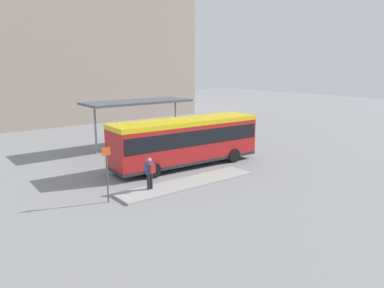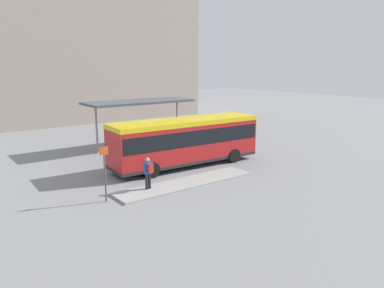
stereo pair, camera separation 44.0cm
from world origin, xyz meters
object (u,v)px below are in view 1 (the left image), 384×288
at_px(city_bus, 186,139).
at_px(platform_sign, 107,172).
at_px(bicycle_blue, 239,141).
at_px(potted_planter_near_shelter, 192,139).
at_px(bicycle_orange, 231,140).
at_px(bicycle_yellow, 226,138).
at_px(pedestrian_waiting, 150,171).

xyz_separation_m(city_bus, platform_sign, (-7.17, -3.11, -0.28)).
distance_m(city_bus, bicycle_blue, 8.04).
height_order(bicycle_blue, potted_planter_near_shelter, potted_planter_near_shelter).
relative_size(city_bus, bicycle_blue, 6.26).
relative_size(bicycle_orange, potted_planter_near_shelter, 1.33).
height_order(bicycle_yellow, potted_planter_near_shelter, potted_planter_near_shelter).
bearing_deg(city_bus, bicycle_yellow, 30.61).
bearing_deg(potted_planter_near_shelter, pedestrian_waiting, -139.60).
relative_size(bicycle_orange, platform_sign, 0.62).
bearing_deg(platform_sign, bicycle_yellow, 25.84).
relative_size(bicycle_blue, bicycle_yellow, 1.04).
bearing_deg(pedestrian_waiting, potted_planter_near_shelter, -57.08).
bearing_deg(bicycle_orange, city_bus, 117.89).
bearing_deg(bicycle_blue, potted_planter_near_shelter, 59.33).
bearing_deg(bicycle_blue, city_bus, 102.68).
relative_size(bicycle_blue, platform_sign, 0.60).
distance_m(city_bus, potted_planter_near_shelter, 5.79).
xyz_separation_m(pedestrian_waiting, bicycle_yellow, (12.08, 6.96, -0.76)).
xyz_separation_m(city_bus, pedestrian_waiting, (-4.67, -3.01, -0.73)).
xyz_separation_m(bicycle_orange, bicycle_yellow, (0.20, 0.74, -0.02)).
height_order(city_bus, bicycle_orange, city_bus).
relative_size(bicycle_yellow, platform_sign, 0.57).
xyz_separation_m(pedestrian_waiting, bicycle_orange, (11.87, 6.22, -0.74)).
xyz_separation_m(pedestrian_waiting, platform_sign, (-2.50, -0.10, 0.44)).
bearing_deg(bicycle_yellow, pedestrian_waiting, 111.86).
bearing_deg(pedestrian_waiting, city_bus, -64.67).
height_order(pedestrian_waiting, bicycle_blue, pedestrian_waiting).
height_order(bicycle_yellow, platform_sign, platform_sign).
bearing_deg(bicycle_yellow, city_bus, 109.97).
height_order(city_bus, platform_sign, city_bus).
xyz_separation_m(bicycle_orange, platform_sign, (-14.38, -6.32, 1.18)).
bearing_deg(potted_planter_near_shelter, bicycle_orange, -16.44).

